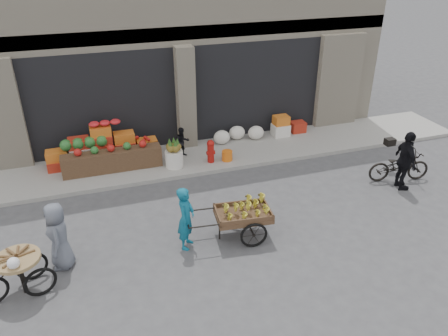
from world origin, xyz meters
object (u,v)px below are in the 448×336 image
object	(u,v)px
seated_person	(182,142)
vendor_woman	(186,218)
vendor_grey	(59,236)
bicycle	(399,166)
orange_bucket	(227,156)
tricycle_cart	(19,269)
cyclist	(405,161)
pineapple_bin	(174,159)
banana_cart	(241,213)
fire_hydrant	(211,150)

from	to	relation	value
seated_person	vendor_woman	xyz separation A→B (m)	(-0.94, -4.20, 0.15)
vendor_grey	bicycle	distance (m)	9.00
orange_bucket	vendor_woman	bearing A→B (deg)	-121.38
tricycle_cart	cyclist	world-z (taller)	cyclist
seated_person	vendor_woman	bearing A→B (deg)	-112.57
tricycle_cart	bicycle	distance (m)	9.79
pineapple_bin	bicycle	size ratio (longest dim) A/B	0.30
orange_bucket	cyclist	size ratio (longest dim) A/B	0.19
pineapple_bin	bicycle	world-z (taller)	bicycle
orange_bucket	bicycle	distance (m)	4.90
pineapple_bin	tricycle_cart	size ratio (longest dim) A/B	0.36
seated_person	cyclist	xyz separation A→B (m)	(5.22, -3.59, 0.24)
cyclist	orange_bucket	bearing A→B (deg)	66.84
banana_cart	bicycle	size ratio (longest dim) A/B	1.26
seated_person	orange_bucket	bearing A→B (deg)	-40.26
seated_person	bicycle	xyz separation A→B (m)	(5.42, -3.19, -0.13)
seated_person	vendor_woman	distance (m)	4.31
orange_bucket	cyclist	world-z (taller)	cyclist
pineapple_bin	vendor_woman	world-z (taller)	vendor_woman
bicycle	tricycle_cart	bearing A→B (deg)	110.83
pineapple_bin	banana_cart	distance (m)	3.73
banana_cart	bicycle	distance (m)	5.22
pineapple_bin	vendor_grey	size ratio (longest dim) A/B	0.35
fire_hydrant	banana_cart	size ratio (longest dim) A/B	0.33
fire_hydrant	banana_cart	xyz separation A→B (m)	(-0.39, -3.60, 0.13)
tricycle_cart	bicycle	bearing A→B (deg)	-9.64
vendor_woman	bicycle	xyz separation A→B (m)	(6.36, 1.02, -0.29)
pineapple_bin	fire_hydrant	xyz separation A→B (m)	(1.10, -0.05, 0.13)
vendor_woman	seated_person	bearing A→B (deg)	17.86
cyclist	vendor_woman	bearing A→B (deg)	108.25
orange_bucket	vendor_grey	size ratio (longest dim) A/B	0.22
orange_bucket	vendor_woman	size ratio (longest dim) A/B	0.22
banana_cart	vendor_woman	bearing A→B (deg)	-175.84
fire_hydrant	tricycle_cart	bearing A→B (deg)	-141.50
pineapple_bin	seated_person	distance (m)	0.75
pineapple_bin	fire_hydrant	size ratio (longest dim) A/B	0.73
banana_cart	vendor_grey	bearing A→B (deg)	-177.25
pineapple_bin	fire_hydrant	world-z (taller)	fire_hydrant
pineapple_bin	seated_person	xyz separation A→B (m)	(0.40, 0.60, 0.21)
seated_person	tricycle_cart	size ratio (longest dim) A/B	0.64
bicycle	cyclist	size ratio (longest dim) A/B	1.04
seated_person	banana_cart	xyz separation A→B (m)	(0.31, -4.25, 0.05)
orange_bucket	cyclist	xyz separation A→B (m)	(4.02, -2.89, 0.56)
pineapple_bin	tricycle_cart	distance (m)	5.57
fire_hydrant	banana_cart	world-z (taller)	banana_cart
banana_cart	vendor_grey	distance (m)	3.86
seated_person	fire_hydrant	bearing A→B (deg)	-52.88
cyclist	vendor_grey	bearing A→B (deg)	105.29
tricycle_cart	vendor_grey	xyz separation A→B (m)	(0.73, 0.59, 0.18)
pineapple_bin	seated_person	size ratio (longest dim) A/B	0.56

